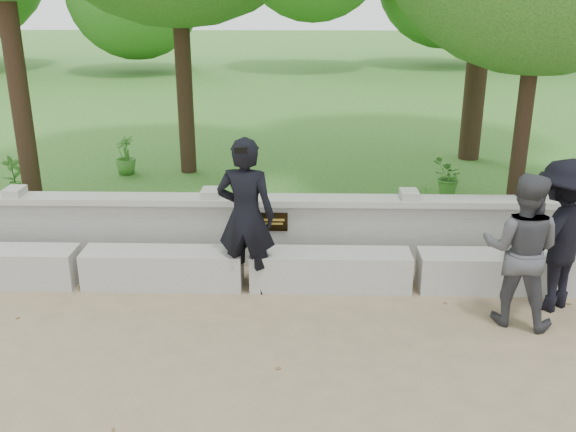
{
  "coord_description": "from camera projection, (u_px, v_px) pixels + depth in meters",
  "views": [
    {
      "loc": [
        0.67,
        -5.08,
        3.4
      ],
      "look_at": [
        0.5,
        1.95,
        0.88
      ],
      "focal_mm": 40.0,
      "sensor_mm": 36.0,
      "label": 1
    }
  ],
  "objects": [
    {
      "name": "concrete_bench",
      "position": [
        246.0,
        269.0,
        7.66
      ],
      "size": [
        11.9,
        0.45,
        0.45
      ],
      "color": "#B3B1A9",
      "rests_on": "ground"
    },
    {
      "name": "visitor_left",
      "position": [
        521.0,
        250.0,
        6.65
      ],
      "size": [
        0.99,
        0.9,
        1.66
      ],
      "color": "#3F3F44",
      "rests_on": "ground"
    },
    {
      "name": "shrub_d",
      "position": [
        125.0,
        155.0,
        11.34
      ],
      "size": [
        0.51,
        0.51,
        0.68
      ],
      "primitive_type": "imported",
      "rotation": [
        0.0,
        0.0,
        5.56
      ],
      "color": "#3C7B29",
      "rests_on": "lawn"
    },
    {
      "name": "shrub_a",
      "position": [
        13.0,
        174.0,
        10.32
      ],
      "size": [
        0.36,
        0.39,
        0.61
      ],
      "primitive_type": "imported",
      "rotation": [
        0.0,
        0.0,
        0.95
      ],
      "color": "#3C7B29",
      "rests_on": "lawn"
    },
    {
      "name": "man_main",
      "position": [
        246.0,
        216.0,
        7.32
      ],
      "size": [
        0.74,
        0.67,
        1.86
      ],
      "color": "black",
      "rests_on": "ground"
    },
    {
      "name": "parapet_wall",
      "position": [
        251.0,
        229.0,
        8.23
      ],
      "size": [
        12.5,
        0.35,
        0.9
      ],
      "color": "#A8A69F",
      "rests_on": "ground"
    },
    {
      "name": "lawn",
      "position": [
        281.0,
        104.0,
        19.08
      ],
      "size": [
        40.0,
        22.0,
        0.25
      ],
      "primitive_type": "cube",
      "color": "#276A20",
      "rests_on": "ground"
    },
    {
      "name": "shrub_b",
      "position": [
        424.0,
        208.0,
        8.82
      ],
      "size": [
        0.35,
        0.38,
        0.56
      ],
      "primitive_type": "imported",
      "rotation": [
        0.0,
        0.0,
        1.97
      ],
      "color": "#3C7B29",
      "rests_on": "lawn"
    },
    {
      "name": "visitor_mid",
      "position": [
        559.0,
        236.0,
        6.96
      ],
      "size": [
        1.26,
        1.15,
        1.7
      ],
      "color": "black",
      "rests_on": "ground"
    },
    {
      "name": "shrub_c",
      "position": [
        448.0,
        177.0,
        10.22
      ],
      "size": [
        0.68,
        0.69,
        0.58
      ],
      "primitive_type": "imported",
      "rotation": [
        0.0,
        0.0,
        4.06
      ],
      "color": "#3C7B29",
      "rests_on": "lawn"
    },
    {
      "name": "ground",
      "position": [
        229.0,
        376.0,
        5.94
      ],
      "size": [
        80.0,
        80.0,
        0.0
      ],
      "primitive_type": "plane",
      "color": "#8E7657",
      "rests_on": "ground"
    }
  ]
}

